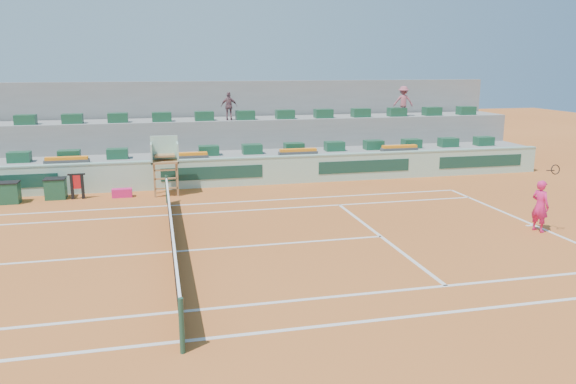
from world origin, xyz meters
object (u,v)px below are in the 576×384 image
Objects in this scene: tennis_player at (540,206)px; drink_cooler_a at (56,188)px; umpire_chair at (165,157)px; player_bag at (122,193)px.

drink_cooler_a is at bearing 152.35° from tennis_player.
umpire_chair is at bearing -2.77° from drink_cooler_a.
umpire_chair is 1.05× the size of tennis_player.
drink_cooler_a is (-2.55, 0.33, 0.25)m from player_bag.
player_bag is 0.33× the size of umpire_chair.
tennis_player is (13.32, -7.99, 0.67)m from player_bag.
player_bag is at bearing -7.29° from drink_cooler_a.
player_bag is 2.23m from umpire_chair.
umpire_chair reaches higher than tennis_player.
tennis_player is (11.56, -8.11, -0.69)m from umpire_chair.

